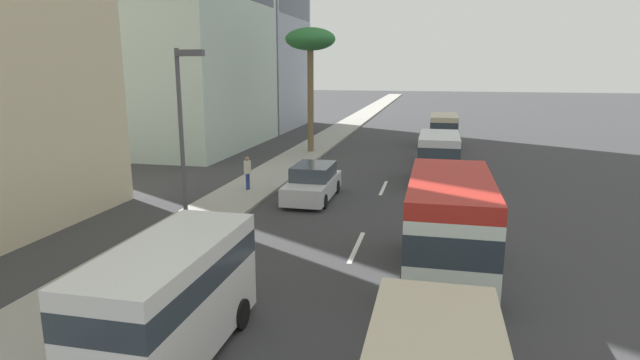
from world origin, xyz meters
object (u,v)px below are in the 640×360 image
van_fourth (171,294)px  van_sixth (438,155)px  car_third (313,183)px  van_second (444,128)px  palm_tree (310,43)px  minibus_lead (449,224)px  street_lamp (184,127)px  pedestrian_near_lamp (247,171)px  car_fifth (441,151)px

van_fourth → van_sixth: van_sixth is taller
van_fourth → car_third: bearing=-178.9°
van_second → palm_tree: bearing=119.9°
minibus_lead → street_lamp: size_ratio=0.93×
minibus_lead → van_sixth: 13.18m
pedestrian_near_lamp → street_lamp: size_ratio=0.25×
pedestrian_near_lamp → street_lamp: bearing=65.5°
pedestrian_near_lamp → palm_tree: bearing=-122.9°
car_fifth → van_sixth: bearing=178.3°
street_lamp → palm_tree: bearing=2.3°
pedestrian_near_lamp → minibus_lead: bearing=105.5°
minibus_lead → van_fourth: bearing=134.4°
pedestrian_near_lamp → van_fourth: bearing=72.8°
palm_tree → street_lamp: bearing=-177.7°
car_fifth → street_lamp: (-18.57, 8.28, 3.43)m
car_third → palm_tree: 14.81m
van_sixth → pedestrian_near_lamp: size_ratio=2.90×
van_sixth → car_fifth: bearing=-1.7°
car_fifth → street_lamp: 20.61m
minibus_lead → street_lamp: bearing=86.9°
car_third → palm_tree: palm_tree is taller
car_third → palm_tree: bearing=-165.9°
van_second → street_lamp: size_ratio=0.79×
minibus_lead → car_fifth: (19.02, 0.13, -0.89)m
van_fourth → car_fifth: bearing=167.2°
van_second → car_fifth: (-7.20, 0.21, -0.64)m
van_sixth → pedestrian_near_lamp: (-4.44, 9.16, -0.42)m
minibus_lead → car_third: bearing=36.4°
van_sixth → street_lamp: bearing=147.5°
car_third → van_fourth: 13.81m
car_third → van_second: bearing=161.3°
minibus_lead → car_fifth: 19.04m
minibus_lead → palm_tree: (20.88, 9.21, 6.01)m
car_fifth → pedestrian_near_lamp: pedestrian_near_lamp is taller
car_third → street_lamp: street_lamp is taller
car_third → car_fifth: size_ratio=1.08×
van_fourth → pedestrian_near_lamp: (14.35, 3.71, -0.40)m
street_lamp → van_sixth: bearing=-32.5°
street_lamp → car_third: bearing=-17.2°
van_fourth → car_fifth: size_ratio=1.16×
pedestrian_near_lamp → van_second: bearing=-150.3°
van_fourth → street_lamp: (6.08, 2.66, 2.74)m
van_sixth → palm_tree: size_ratio=0.56×
car_fifth → street_lamp: street_lamp is taller
car_third → van_fourth: (-13.79, -0.27, 0.68)m
minibus_lead → street_lamp: (0.45, 8.41, 2.53)m
van_second → van_fourth: (-31.84, 5.82, 0.04)m
car_third → palm_tree: (12.71, 3.20, 6.90)m
van_sixth → street_lamp: 15.32m
minibus_lead → van_sixth: minibus_lead is taller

